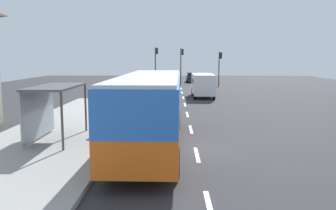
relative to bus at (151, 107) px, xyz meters
The scene contains 19 objects.
ground_plane 14.16m from the bus, 83.00° to the left, with size 56.00×92.00×0.04m, color #2D2D30.
sidewalk_platform 5.36m from the bus, 157.62° to the left, with size 6.20×30.00×0.18m, color #999993.
lane_stripe_seg_0 6.64m from the bus, 72.09° to the right, with size 0.16×2.20×0.01m, color silver.
lane_stripe_seg_1 2.89m from the bus, 28.61° to the right, with size 0.16×2.20×0.01m, color silver.
lane_stripe_seg_2 4.76m from the bus, 63.48° to the left, with size 0.16×2.20×0.01m, color silver.
lane_stripe_seg_3 9.33m from the bus, 77.61° to the left, with size 0.16×2.20×0.01m, color silver.
lane_stripe_seg_4 14.19m from the bus, 81.98° to the left, with size 0.16×2.20×0.01m, color silver.
lane_stripe_seg_5 19.12m from the bus, 84.08° to the left, with size 0.16×2.20×0.01m, color silver.
lane_stripe_seg_6 24.08m from the bus, 85.31° to the left, with size 0.16×2.20×0.01m, color silver.
lane_stripe_seg_7 29.05m from the bus, 86.12° to the left, with size 0.16×2.20×0.01m, color silver.
bus is the anchor object (origin of this frame).
white_van 19.98m from the bus, 78.71° to the left, with size 2.04×5.20×2.30m.
sedan_near 40.72m from the bus, 84.34° to the left, with size 1.84×4.40×1.52m.
recycling_bin_blue 3.32m from the bus, 143.46° to the left, with size 0.52×0.52×0.95m, color blue.
recycling_bin_red 3.75m from the bus, 134.37° to the left, with size 0.52×0.52×0.95m, color red.
traffic_light_near_side 32.82m from the bus, 77.29° to the left, with size 0.49×0.28×4.67m.
traffic_light_far_side 32.86m from the bus, 92.43° to the left, with size 0.49×0.28×5.29m.
traffic_light_median 33.69m from the bus, 86.41° to the left, with size 0.49×0.28×5.17m.
bus_shelter 4.78m from the bus, behind, with size 1.80×4.00×2.50m.
Camera 1 is at (-0.72, -14.80, 3.98)m, focal length 37.03 mm.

